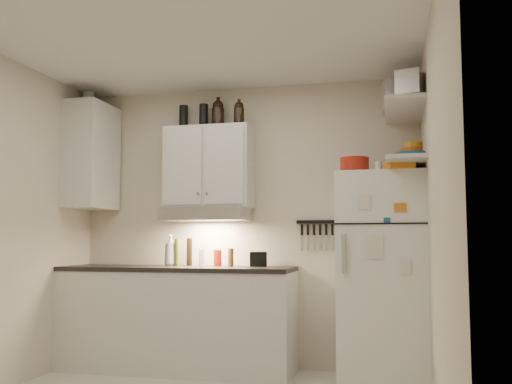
# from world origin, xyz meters

# --- Properties ---
(ceiling) EXTENTS (3.20, 3.00, 0.02)m
(ceiling) POSITION_xyz_m (0.00, 0.00, 2.61)
(ceiling) COLOR silver
(ceiling) RESTS_ON ground
(back_wall) EXTENTS (3.20, 0.02, 2.60)m
(back_wall) POSITION_xyz_m (0.00, 1.51, 1.30)
(back_wall) COLOR beige
(back_wall) RESTS_ON ground
(right_wall) EXTENTS (0.02, 3.00, 2.60)m
(right_wall) POSITION_xyz_m (1.61, 0.00, 1.30)
(right_wall) COLOR beige
(right_wall) RESTS_ON ground
(base_cabinet) EXTENTS (2.10, 0.60, 0.88)m
(base_cabinet) POSITION_xyz_m (-0.55, 1.20, 0.44)
(base_cabinet) COLOR silver
(base_cabinet) RESTS_ON floor
(countertop) EXTENTS (2.10, 0.62, 0.04)m
(countertop) POSITION_xyz_m (-0.55, 1.20, 0.90)
(countertop) COLOR black
(countertop) RESTS_ON base_cabinet
(upper_cabinet) EXTENTS (0.80, 0.33, 0.75)m
(upper_cabinet) POSITION_xyz_m (-0.30, 1.33, 1.83)
(upper_cabinet) COLOR silver
(upper_cabinet) RESTS_ON back_wall
(side_cabinet) EXTENTS (0.33, 0.55, 1.00)m
(side_cabinet) POSITION_xyz_m (-1.44, 1.20, 1.95)
(side_cabinet) COLOR silver
(side_cabinet) RESTS_ON left_wall
(range_hood) EXTENTS (0.76, 0.46, 0.12)m
(range_hood) POSITION_xyz_m (-0.30, 1.27, 1.39)
(range_hood) COLOR silver
(range_hood) RESTS_ON back_wall
(fridge) EXTENTS (0.70, 0.68, 1.70)m
(fridge) POSITION_xyz_m (1.25, 1.16, 0.85)
(fridge) COLOR white
(fridge) RESTS_ON floor
(shelf_hi) EXTENTS (0.30, 0.95, 0.03)m
(shelf_hi) POSITION_xyz_m (1.45, 1.02, 2.20)
(shelf_hi) COLOR silver
(shelf_hi) RESTS_ON right_wall
(shelf_lo) EXTENTS (0.30, 0.95, 0.03)m
(shelf_lo) POSITION_xyz_m (1.45, 1.02, 1.76)
(shelf_lo) COLOR silver
(shelf_lo) RESTS_ON right_wall
(knife_strip) EXTENTS (0.42, 0.02, 0.03)m
(knife_strip) POSITION_xyz_m (0.70, 1.49, 1.32)
(knife_strip) COLOR black
(knife_strip) RESTS_ON back_wall
(dutch_oven) EXTENTS (0.31, 0.31, 0.14)m
(dutch_oven) POSITION_xyz_m (1.04, 1.12, 1.77)
(dutch_oven) COLOR #A31F13
(dutch_oven) RESTS_ON fridge
(book_stack) EXTENTS (0.25, 0.29, 0.08)m
(book_stack) POSITION_xyz_m (1.40, 0.91, 1.74)
(book_stack) COLOR orange
(book_stack) RESTS_ON fridge
(spice_jar) EXTENTS (0.06, 0.06, 0.09)m
(spice_jar) POSITION_xyz_m (1.24, 1.03, 1.74)
(spice_jar) COLOR silver
(spice_jar) RESTS_ON fridge
(stock_pot) EXTENTS (0.28, 0.28, 0.17)m
(stock_pot) POSITION_xyz_m (1.39, 1.26, 2.30)
(stock_pot) COLOR silver
(stock_pot) RESTS_ON shelf_hi
(tin_a) EXTENTS (0.25, 0.24, 0.22)m
(tin_a) POSITION_xyz_m (1.40, 1.03, 2.32)
(tin_a) COLOR #AAAAAD
(tin_a) RESTS_ON shelf_hi
(tin_b) EXTENTS (0.22, 0.22, 0.18)m
(tin_b) POSITION_xyz_m (1.49, 0.63, 2.31)
(tin_b) COLOR #AAAAAD
(tin_b) RESTS_ON shelf_hi
(bowl_teal) EXTENTS (0.26, 0.26, 0.10)m
(bowl_teal) POSITION_xyz_m (1.49, 1.34, 1.83)
(bowl_teal) COLOR #16527C
(bowl_teal) RESTS_ON shelf_lo
(bowl_orange) EXTENTS (0.21, 0.21, 0.06)m
(bowl_orange) POSITION_xyz_m (1.53, 1.37, 1.91)
(bowl_orange) COLOR #D45913
(bowl_orange) RESTS_ON bowl_teal
(bowl_yellow) EXTENTS (0.16, 0.16, 0.05)m
(bowl_yellow) POSITION_xyz_m (1.53, 1.37, 1.96)
(bowl_yellow) COLOR gold
(bowl_yellow) RESTS_ON bowl_orange
(plates) EXTENTS (0.32, 0.32, 0.06)m
(plates) POSITION_xyz_m (1.49, 0.95, 1.81)
(plates) COLOR #16527C
(plates) RESTS_ON shelf_lo
(growler_a) EXTENTS (0.12, 0.12, 0.28)m
(growler_a) POSITION_xyz_m (-0.24, 1.39, 2.34)
(growler_a) COLOR black
(growler_a) RESTS_ON upper_cabinet
(growler_b) EXTENTS (0.13, 0.13, 0.22)m
(growler_b) POSITION_xyz_m (-0.00, 1.29, 2.31)
(growler_b) COLOR black
(growler_b) RESTS_ON upper_cabinet
(thermos_a) EXTENTS (0.11, 0.11, 0.24)m
(thermos_a) POSITION_xyz_m (-0.38, 1.40, 2.32)
(thermos_a) COLOR black
(thermos_a) RESTS_ON upper_cabinet
(thermos_b) EXTENTS (0.10, 0.10, 0.24)m
(thermos_b) POSITION_xyz_m (-0.59, 1.41, 2.32)
(thermos_b) COLOR black
(thermos_b) RESTS_ON upper_cabinet
(side_jar) EXTENTS (0.12, 0.12, 0.14)m
(side_jar) POSITION_xyz_m (-1.51, 1.25, 2.52)
(side_jar) COLOR silver
(side_jar) RESTS_ON side_cabinet
(soap_bottle) EXTENTS (0.12, 0.13, 0.32)m
(soap_bottle) POSITION_xyz_m (-0.64, 1.26, 1.08)
(soap_bottle) COLOR silver
(soap_bottle) RESTS_ON countertop
(pepper_mill) EXTENTS (0.05, 0.05, 0.16)m
(pepper_mill) POSITION_xyz_m (-0.08, 1.29, 1.00)
(pepper_mill) COLOR brown
(pepper_mill) RESTS_ON countertop
(oil_bottle) EXTENTS (0.06, 0.06, 0.24)m
(oil_bottle) POSITION_xyz_m (-0.57, 1.24, 1.04)
(oil_bottle) COLOR #556218
(oil_bottle) RESTS_ON countertop
(vinegar_bottle) EXTENTS (0.07, 0.07, 0.25)m
(vinegar_bottle) POSITION_xyz_m (-0.50, 1.36, 1.05)
(vinegar_bottle) COLOR black
(vinegar_bottle) RESTS_ON countertop
(clear_bottle) EXTENTS (0.06, 0.06, 0.15)m
(clear_bottle) POSITION_xyz_m (-0.35, 1.28, 1.00)
(clear_bottle) COLOR silver
(clear_bottle) RESTS_ON countertop
(red_jar) EXTENTS (0.10, 0.10, 0.15)m
(red_jar) POSITION_xyz_m (-0.21, 1.33, 0.99)
(red_jar) COLOR #A31F13
(red_jar) RESTS_ON countertop
(caddy) EXTENTS (0.17, 0.14, 0.13)m
(caddy) POSITION_xyz_m (0.16, 1.35, 0.99)
(caddy) COLOR black
(caddy) RESTS_ON countertop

